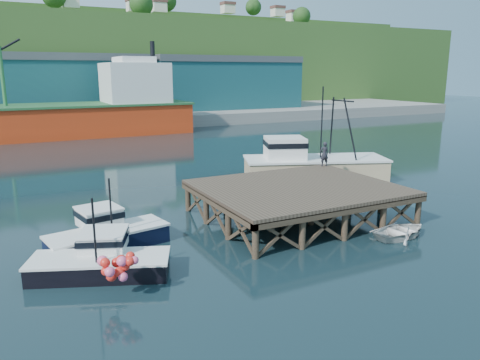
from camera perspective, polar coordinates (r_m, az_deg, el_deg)
ground at (r=28.06m, az=-2.46°, el=-6.16°), size 300.00×300.00×0.00m
wharf at (r=29.97m, az=7.24°, el=-1.13°), size 12.00×10.00×2.62m
far_quay at (r=95.07m, az=-20.66°, el=7.29°), size 160.00×40.00×2.00m
warehouse_mid at (r=89.79m, az=-20.55°, el=10.53°), size 28.00×16.00×9.00m
warehouse_right at (r=98.12m, az=-2.57°, el=11.48°), size 30.00×16.00×9.00m
cargo_ship at (r=72.36m, az=-25.33°, el=7.15°), size 55.50×10.00×13.75m
hillside at (r=124.57m, az=-22.78°, el=12.91°), size 220.00×50.00×22.00m
boat_navy at (r=26.32m, az=-16.04°, el=-6.17°), size 6.63×4.04×3.95m
boat_black at (r=23.03m, az=-16.57°, el=-9.22°), size 6.74×5.61×3.91m
trawler at (r=40.45m, az=8.84°, el=2.12°), size 12.73×8.35×8.03m
dinghy at (r=28.36m, az=19.07°, el=-5.89°), size 3.82×2.88×0.75m
dockworker at (r=36.48m, az=10.24°, el=3.13°), size 0.76×0.58×1.89m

